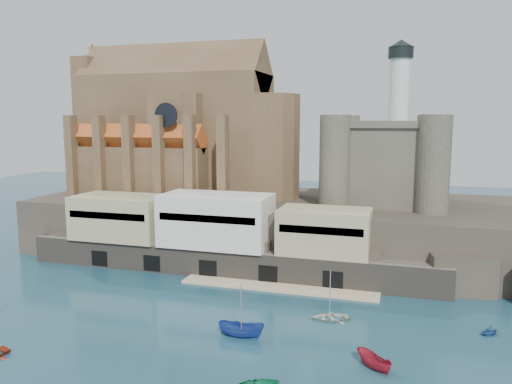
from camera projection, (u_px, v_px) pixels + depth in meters
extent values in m
plane|color=#173D4D|center=(224.00, 336.00, 58.67)|extent=(300.00, 300.00, 0.00)
cube|color=#2C2721|center=(296.00, 225.00, 95.84)|extent=(100.00, 34.00, 10.00)
cube|color=#2C2721|center=(74.00, 242.00, 91.36)|extent=(9.00, 5.00, 6.00)
cube|color=#2C2721|center=(152.00, 248.00, 86.79)|extent=(9.00, 5.00, 6.00)
cube|color=#2C2721|center=(245.00, 256.00, 81.93)|extent=(9.00, 5.00, 6.00)
cube|color=#2C2721|center=(350.00, 264.00, 77.07)|extent=(9.00, 5.00, 6.00)
cube|color=#2C2721|center=(461.00, 274.00, 72.50)|extent=(9.00, 5.00, 6.00)
cube|color=#5D544A|center=(226.00, 260.00, 81.95)|extent=(70.00, 6.00, 4.50)
cube|color=#C9B086|center=(278.00, 287.00, 75.13)|extent=(30.00, 4.00, 0.40)
cube|color=black|center=(100.00, 258.00, 85.58)|extent=(3.00, 0.40, 2.60)
cube|color=black|center=(152.00, 263.00, 82.72)|extent=(3.00, 0.40, 2.60)
cube|color=black|center=(208.00, 268.00, 79.87)|extent=(3.00, 0.40, 2.60)
cube|color=black|center=(268.00, 274.00, 77.01)|extent=(3.00, 0.40, 2.60)
cube|color=black|center=(333.00, 280.00, 74.15)|extent=(3.00, 0.40, 2.60)
cube|color=tan|center=(121.00, 217.00, 87.74)|extent=(16.00, 9.00, 7.50)
cube|color=silver|center=(216.00, 220.00, 82.53)|extent=(18.00, 9.00, 8.50)
cube|color=tan|center=(325.00, 231.00, 77.49)|extent=(14.00, 8.00, 7.00)
cube|color=brown|center=(176.00, 135.00, 102.71)|extent=(38.00, 14.00, 24.00)
cube|color=brown|center=(174.00, 76.00, 100.97)|extent=(38.00, 13.01, 13.01)
cylinder|color=brown|center=(264.00, 146.00, 97.57)|extent=(14.00, 14.00, 20.00)
cube|color=brown|center=(194.00, 145.00, 101.85)|extent=(10.00, 20.00, 20.00)
cube|color=brown|center=(136.00, 173.00, 95.86)|extent=(28.00, 5.00, 10.00)
cube|color=brown|center=(179.00, 164.00, 113.86)|extent=(28.00, 5.00, 10.00)
cube|color=#AE4B1D|center=(135.00, 139.00, 94.91)|extent=(28.00, 5.66, 5.66)
cube|color=#AE4B1D|center=(178.00, 135.00, 112.91)|extent=(28.00, 5.66, 5.66)
cube|color=brown|center=(96.00, 125.00, 107.85)|extent=(4.00, 10.00, 28.00)
cylinder|color=black|center=(166.00, 115.00, 89.57)|extent=(4.40, 0.30, 4.40)
cube|color=brown|center=(72.00, 157.00, 96.02)|extent=(1.60, 2.20, 16.00)
cube|color=brown|center=(100.00, 158.00, 94.24)|extent=(1.60, 2.20, 16.00)
cube|color=brown|center=(129.00, 159.00, 92.47)|extent=(1.60, 2.20, 16.00)
cube|color=brown|center=(159.00, 159.00, 90.70)|extent=(1.60, 2.20, 16.00)
cube|color=brown|center=(190.00, 160.00, 88.93)|extent=(1.60, 2.20, 16.00)
cube|color=brown|center=(223.00, 161.00, 87.16)|extent=(1.60, 2.20, 16.00)
cube|color=#4A463A|center=(385.00, 165.00, 90.48)|extent=(16.00, 16.00, 14.00)
cube|color=#4A463A|center=(386.00, 124.00, 89.41)|extent=(17.00, 17.00, 1.20)
cylinder|color=#4A463A|center=(335.00, 162.00, 85.04)|extent=(5.20, 5.20, 16.00)
cylinder|color=#4A463A|center=(434.00, 165.00, 80.47)|extent=(5.20, 5.20, 16.00)
cylinder|color=#4A463A|center=(346.00, 156.00, 100.20)|extent=(5.20, 5.20, 16.00)
cylinder|color=#4A463A|center=(430.00, 157.00, 95.63)|extent=(5.20, 5.20, 16.00)
cylinder|color=silver|center=(399.00, 93.00, 89.92)|extent=(3.60, 3.60, 12.00)
cylinder|color=black|center=(401.00, 53.00, 88.91)|extent=(4.40, 4.40, 2.00)
cone|color=black|center=(401.00, 43.00, 88.68)|extent=(4.60, 4.60, 1.40)
imported|color=#213F95|center=(241.00, 337.00, 58.45)|extent=(2.22, 2.17, 5.66)
imported|color=maroon|center=(373.00, 367.00, 51.17)|extent=(2.46, 2.46, 4.57)
imported|color=silver|center=(329.00, 319.00, 63.58)|extent=(2.11, 3.68, 4.96)
imported|color=#224B89|center=(489.00, 334.00, 59.04)|extent=(2.61, 2.68, 2.69)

